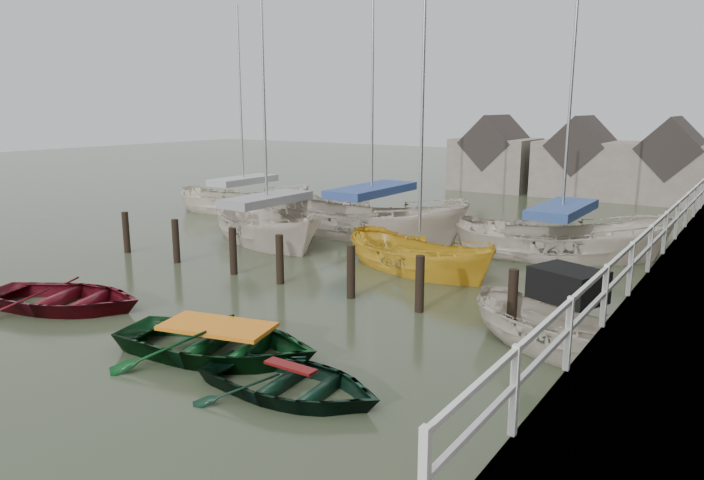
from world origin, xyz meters
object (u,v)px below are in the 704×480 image
Objects in this scene: rowboat_red at (65,309)px; rowboat_green at (219,356)px; motorboat at (561,349)px; sailboat_c at (419,269)px; rowboat_dkgreen at (291,394)px; sailboat_e at (245,210)px; sailboat_a at (268,240)px; sailboat_b at (371,235)px; sailboat_d at (559,255)px.

rowboat_green is (5.33, -0.02, 0.00)m from rowboat_red.
sailboat_c reaches higher than motorboat.
sailboat_e is (-14.13, 13.67, 0.06)m from rowboat_dkgreen.
rowboat_dkgreen is 0.33× the size of sailboat_e.
rowboat_dkgreen is at bearing -112.28° from sailboat_a.
sailboat_b is (1.53, 11.69, 0.06)m from rowboat_red.
sailboat_b is at bearing 21.48° from rowboat_dkgreen.
rowboat_dkgreen is at bearing -156.42° from sailboat_e.
motorboat reaches higher than rowboat_dkgreen.
sailboat_d reaches higher than rowboat_green.
sailboat_c is at bearing 8.91° from rowboat_dkgreen.
rowboat_green is 0.42× the size of sailboat_c.
sailboat_a is 1.07× the size of sailboat_c.
sailboat_c is at bearing -14.97° from rowboat_green.
sailboat_e reaches higher than sailboat_c.
sailboat_e is at bearing 40.94° from rowboat_dkgreen.
sailboat_c is 0.87× the size of sailboat_d.
sailboat_b is at bearing -27.83° from rowboat_red.
rowboat_red is at bearing 81.18° from rowboat_dkgreen.
sailboat_c is at bearing 72.95° from motorboat.
rowboat_green is 0.40× the size of sailboat_e.
sailboat_d is at bearing -115.38° from sailboat_e.
rowboat_red is 0.38× the size of sailboat_a.
motorboat is 0.43× the size of sailboat_e.
sailboat_c is (5.45, 8.18, 0.02)m from rowboat_red.
sailboat_a is at bearing 90.08° from sailboat_d.
sailboat_e reaches higher than rowboat_dkgreen.
sailboat_d is at bearing -8.90° from rowboat_dkgreen.
motorboat is at bearing -133.34° from sailboat_b.
sailboat_d is (0.88, 12.88, 0.06)m from rowboat_dkgreen.
sailboat_a is at bearing 22.25° from rowboat_green.
sailboat_d is (3.15, 12.39, 0.06)m from rowboat_green.
rowboat_green is 17.73m from sailboat_e.
rowboat_red is 0.96× the size of rowboat_green.
sailboat_b is 1.14× the size of sailboat_c.
sailboat_d reaches higher than sailboat_c.
rowboat_dkgreen is at bearing -157.47° from sailboat_b.
sailboat_b is at bearing 74.94° from sailboat_d.
sailboat_b is (-3.81, 11.70, 0.06)m from rowboat_green.
rowboat_red is at bearing 162.33° from sailboat_c.
motorboat is at bearing -111.60° from sailboat_c.
sailboat_c is (6.57, -0.55, -0.04)m from sailboat_a.
sailboat_a is 0.94× the size of sailboat_d.
sailboat_a is 1.02× the size of sailboat_e.
sailboat_b reaches higher than rowboat_dkgreen.
motorboat is (5.60, 3.98, 0.10)m from rowboat_green.
sailboat_d is at bearing -88.32° from sailboat_b.
sailboat_d is (9.60, 3.64, 0.00)m from sailboat_a.
rowboat_red is 11.63m from motorboat.
rowboat_green is 12.78m from sailboat_d.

